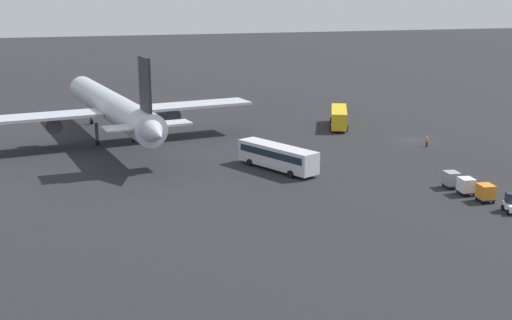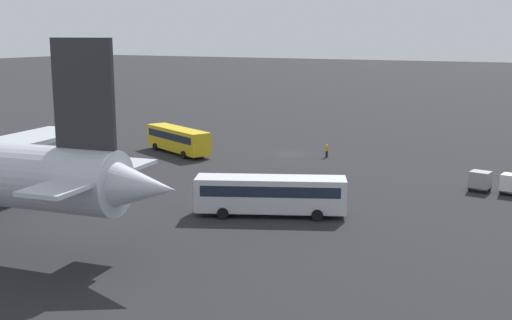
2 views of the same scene
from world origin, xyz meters
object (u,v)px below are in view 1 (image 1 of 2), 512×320
(shuttle_bus_far, at_px, (277,155))
(cargo_cart_white, at_px, (466,185))
(cargo_cart_orange, at_px, (486,192))
(cargo_cart_grey, at_px, (451,179))
(airplane, at_px, (111,107))
(worker_person, at_px, (427,141))
(baggage_tug, at_px, (512,204))
(shuttle_bus_near, at_px, (339,116))

(shuttle_bus_far, xyz_separation_m, cargo_cart_white, (-17.84, -17.37, -0.83))
(cargo_cart_orange, bearing_deg, cargo_cart_grey, 4.23)
(airplane, height_order, cargo_cart_white, airplane)
(cargo_cart_white, bearing_deg, shuttle_bus_far, 44.25)
(airplane, xyz_separation_m, worker_person, (-19.48, -46.36, -4.89))
(airplane, bearing_deg, worker_person, -120.10)
(baggage_tug, distance_m, cargo_cart_white, 7.00)
(airplane, relative_size, cargo_cart_grey, 23.78)
(baggage_tug, relative_size, cargo_cart_grey, 1.22)
(baggage_tug, relative_size, cargo_cart_white, 1.22)
(cargo_cart_white, relative_size, cargo_cart_grey, 1.00)
(shuttle_bus_far, xyz_separation_m, baggage_tug, (-24.78, -18.22, -1.08))
(shuttle_bus_far, distance_m, cargo_cart_orange, 27.41)
(worker_person, relative_size, cargo_cart_white, 0.78)
(cargo_cart_orange, distance_m, cargo_cart_grey, 5.96)
(airplane, bearing_deg, shuttle_bus_far, -149.57)
(shuttle_bus_far, distance_m, baggage_tug, 30.78)
(baggage_tug, relative_size, cargo_cart_orange, 1.22)
(worker_person, bearing_deg, shuttle_bus_near, 18.76)
(shuttle_bus_near, bearing_deg, cargo_cart_white, -159.33)
(cargo_cart_orange, height_order, cargo_cart_white, same)
(airplane, height_order, baggage_tug, airplane)
(shuttle_bus_far, bearing_deg, cargo_cart_orange, -162.82)
(airplane, height_order, shuttle_bus_near, airplane)
(airplane, distance_m, worker_person, 50.52)
(shuttle_bus_near, distance_m, worker_person, 19.63)
(cargo_cart_grey, bearing_deg, cargo_cart_orange, -175.77)
(airplane, relative_size, worker_person, 30.48)
(baggage_tug, bearing_deg, airplane, 58.93)
(shuttle_bus_near, xyz_separation_m, cargo_cart_white, (-41.74, 3.47, -0.81))
(shuttle_bus_far, distance_m, worker_person, 27.69)
(shuttle_bus_near, bearing_deg, cargo_cart_orange, -158.45)
(baggage_tug, relative_size, worker_person, 1.56)
(worker_person, bearing_deg, cargo_cart_orange, 160.38)
(shuttle_bus_near, relative_size, cargo_cart_orange, 5.37)
(shuttle_bus_near, xyz_separation_m, worker_person, (-18.56, -6.30, -1.13))
(cargo_cart_grey, bearing_deg, shuttle_bus_far, 49.46)
(worker_person, bearing_deg, shuttle_bus_far, 101.14)
(airplane, relative_size, cargo_cart_orange, 23.78)
(worker_person, height_order, cargo_cart_orange, cargo_cart_orange)
(airplane, distance_m, baggage_tug, 62.32)
(cargo_cart_orange, xyz_separation_m, cargo_cart_grey, (5.94, 0.44, 0.00))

